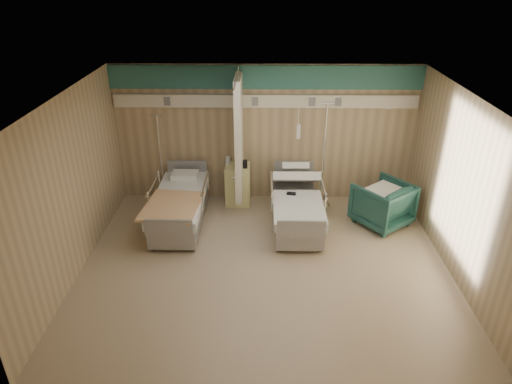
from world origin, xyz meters
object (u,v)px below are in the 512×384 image
(bed_right, at_px, (297,211))
(bed_left, at_px, (180,210))
(visitor_armchair, at_px, (382,204))
(bedside_cabinet, at_px, (238,184))
(iv_stand_right, at_px, (321,187))
(iv_stand_left, at_px, (164,186))

(bed_right, relative_size, bed_left, 1.00)
(visitor_armchair, bearing_deg, bedside_cabinet, -53.72)
(bed_right, height_order, iv_stand_right, iv_stand_right)
(bed_left, relative_size, bedside_cabinet, 2.54)
(visitor_armchair, distance_m, iv_stand_left, 4.37)
(bed_right, distance_m, bedside_cabinet, 1.46)
(bedside_cabinet, bearing_deg, visitor_armchair, -16.27)
(visitor_armchair, relative_size, iv_stand_right, 0.43)
(bed_left, xyz_separation_m, iv_stand_right, (2.74, 0.76, 0.13))
(bedside_cabinet, bearing_deg, bed_right, -38.05)
(bed_right, height_order, visitor_armchair, visitor_armchair)
(bed_right, distance_m, iv_stand_right, 0.95)
(bed_right, xyz_separation_m, iv_stand_left, (-2.68, 0.89, 0.07))
(iv_stand_right, distance_m, iv_stand_left, 3.23)
(iv_stand_right, relative_size, iv_stand_left, 1.15)
(bed_left, height_order, iv_stand_right, iv_stand_right)
(bedside_cabinet, xyz_separation_m, visitor_armchair, (2.77, -0.81, 0.00))
(bed_right, distance_m, bed_left, 2.20)
(bed_left, distance_m, visitor_armchair, 3.82)
(visitor_armchair, bearing_deg, iv_stand_left, -47.94)
(iv_stand_right, bearing_deg, visitor_armchair, -31.96)
(bed_right, xyz_separation_m, bedside_cabinet, (-1.15, 0.90, 0.11))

